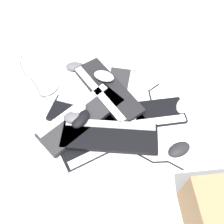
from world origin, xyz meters
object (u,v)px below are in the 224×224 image
Objects in this scene: keyboard_5 at (110,136)px; mouse_0 at (49,89)px; mouse_2 at (104,76)px; mouse_5 at (75,118)px; cardboard_box at (224,211)px; mouse_3 at (179,149)px; keyboard_2 at (106,138)px; keyboard_4 at (81,117)px; mouse_6 at (183,106)px; mouse_1 at (75,67)px; keyboard_0 at (119,101)px; mouse_4 at (78,110)px; mouse_7 at (81,119)px; keyboard_6 at (107,90)px; keyboard_3 at (141,115)px; keyboard_1 at (93,117)px.

mouse_0 is at bearing 53.96° from keyboard_5.
mouse_2 is (0.07, -0.29, 0.06)m from mouse_0.
keyboard_5 reaches higher than mouse_0.
mouse_5 is 0.44× the size of cardboard_box.
mouse_5 is at bearing 86.29° from mouse_2.
mouse_3 is 0.32m from cardboard_box.
keyboard_2 is 0.16m from keyboard_4.
keyboard_5 is at bearing 118.34° from mouse_2.
mouse_6 is at bearing 10.72° from cardboard_box.
keyboard_4 is 0.48m from mouse_3.
keyboard_2 is at bearing -67.00° from mouse_1.
cardboard_box is at bearing -51.42° from mouse_1.
mouse_2 is at bearing -18.48° from keyboard_4.
keyboard_0 is 0.26m from mouse_5.
mouse_2 is 0.53m from mouse_3.
mouse_4 reaches higher than mouse_3.
mouse_7 is at bearing 135.20° from mouse_3.
mouse_2 is 0.43m from mouse_6.
keyboard_2 is 1.03× the size of keyboard_4.
keyboard_6 is at bearing -126.31° from mouse_5.
mouse_5 is at bearing -83.09° from mouse_1.
mouse_6 is at bearing -167.89° from mouse_5.
mouse_4 is at bearing 56.88° from cardboard_box.
mouse_3 is at bearing 87.52° from mouse_4.
keyboard_2 is 0.97× the size of keyboard_3.
keyboard_6 is 3.91× the size of mouse_7.
mouse_5 reaches higher than keyboard_2.
keyboard_1 is 1.07× the size of keyboard_6.
mouse_0 is (0.03, 0.38, 0.01)m from keyboard_0.
mouse_2 reaches higher than keyboard_0.
keyboard_4 is at bearing 52.52° from mouse_4.
mouse_1 reaches higher than keyboard_3.
mouse_5 is at bearing 106.05° from keyboard_3.
mouse_4 is (-0.17, 0.12, 0.04)m from keyboard_6.
mouse_4 is (-0.23, 0.09, 0.00)m from mouse_2.
mouse_7 is (-0.06, 0.04, 0.07)m from keyboard_1.
keyboard_1 is at bearing 35.90° from keyboard_2.
mouse_3 is at bearing 154.70° from mouse_2.
keyboard_3 is at bearing -81.45° from keyboard_1.
mouse_1 is (0.32, 0.15, 0.01)m from keyboard_1.
mouse_5 reaches higher than mouse_6.
keyboard_2 is 0.56m from cardboard_box.
mouse_7 is (-0.20, -0.21, 0.06)m from mouse_0.
keyboard_2 is at bearing 57.28° from cardboard_box.
keyboard_3 is 0.30m from mouse_7.
keyboard_4 is at bearing 102.08° from keyboard_3.
keyboard_6 is at bearing 129.46° from mouse_2.
keyboard_4 reaches higher than mouse_0.
keyboard_2 is 0.27m from keyboard_6.
mouse_4 is 0.44× the size of cardboard_box.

